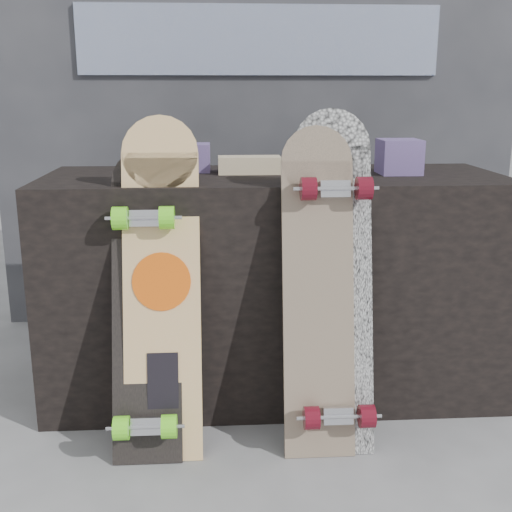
{
  "coord_description": "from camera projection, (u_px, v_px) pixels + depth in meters",
  "views": [
    {
      "loc": [
        -0.21,
        -1.73,
        1.09
      ],
      "look_at": [
        -0.08,
        0.2,
        0.59
      ],
      "focal_mm": 45.0,
      "sensor_mm": 36.0,
      "label": 1
    }
  ],
  "objects": [
    {
      "name": "longboard_celtic",
      "position": [
        318.0,
        281.0,
        1.94
      ],
      "size": [
        0.22,
        0.24,
        0.99
      ],
      "rotation": [
        -0.22,
        0.0,
        0.0
      ],
      "color": "#CBAB8A",
      "rests_on": "ground"
    },
    {
      "name": "longboard_geisha",
      "position": [
        162.0,
        277.0,
        1.95
      ],
      "size": [
        0.23,
        0.31,
        1.02
      ],
      "rotation": [
        -0.28,
        0.0,
        0.0
      ],
      "color": "beige",
      "rests_on": "ground"
    },
    {
      "name": "merch_box_purple",
      "position": [
        185.0,
        158.0,
        2.31
      ],
      "size": [
        0.18,
        0.12,
        0.1
      ],
      "primitive_type": "cube",
      "color": "#5F3F81",
      "rests_on": "vendor_table"
    },
    {
      "name": "ground",
      "position": [
        287.0,
        457.0,
        1.96
      ],
      "size": [
        60.0,
        60.0,
        0.0
      ],
      "primitive_type": "plane",
      "color": "slate",
      "rests_on": "ground"
    },
    {
      "name": "merch_box_small",
      "position": [
        399.0,
        157.0,
        2.25
      ],
      "size": [
        0.14,
        0.14,
        0.12
      ],
      "primitive_type": "cube",
      "color": "#5F3F81",
      "rests_on": "vendor_table"
    },
    {
      "name": "merch_box_flat",
      "position": [
        249.0,
        165.0,
        2.27
      ],
      "size": [
        0.22,
        0.1,
        0.06
      ],
      "primitive_type": "cube",
      "color": "#D1B78C",
      "rests_on": "vendor_table"
    },
    {
      "name": "vendor_table",
      "position": [
        273.0,
        284.0,
        2.34
      ],
      "size": [
        1.6,
        0.6,
        0.8
      ],
      "primitive_type": "cube",
      "color": "black",
      "rests_on": "ground"
    },
    {
      "name": "skateboard_dark",
      "position": [
        146.0,
        300.0,
        1.94
      ],
      "size": [
        0.21,
        0.37,
        0.91
      ],
      "rotation": [
        -0.32,
        0.0,
        0.0
      ],
      "color": "black",
      "rests_on": "ground"
    },
    {
      "name": "longboard_cascadia",
      "position": [
        334.0,
        277.0,
        1.95
      ],
      "size": [
        0.24,
        0.32,
        1.04
      ],
      "rotation": [
        -0.24,
        0.0,
        0.0
      ],
      "color": "white",
      "rests_on": "ground"
    },
    {
      "name": "booth",
      "position": [
        258.0,
        86.0,
        2.98
      ],
      "size": [
        2.4,
        0.22,
        2.2
      ],
      "color": "#323237",
      "rests_on": "ground"
    }
  ]
}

